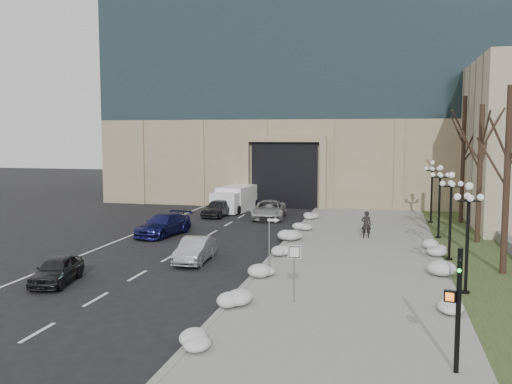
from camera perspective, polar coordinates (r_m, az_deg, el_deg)
ground at (r=20.45m, az=-1.90°, el=-13.42°), size 160.00×160.00×0.00m
sidewalk at (r=33.37m, az=10.20°, el=-5.79°), size 9.00×40.00×0.12m
curb at (r=33.86m, az=2.54°, el=-5.52°), size 0.30×40.00×0.14m
grass_strip at (r=33.72m, az=21.36°, el=-6.00°), size 4.00×40.00×0.10m
stone_wall at (r=35.94m, az=24.08°, el=-4.91°), size 0.50×30.00×0.70m
office_tower at (r=63.72m, az=6.69°, el=16.46°), size 40.00×24.70×36.00m
car_a at (r=27.43m, az=-19.29°, el=-7.38°), size 2.07×3.86×1.25m
car_b at (r=30.29m, az=-6.13°, el=-5.79°), size 1.55×3.99×1.29m
car_c at (r=38.34m, az=-9.25°, el=-3.27°), size 2.90×5.21×1.43m
car_d at (r=45.24m, az=1.31°, el=-1.78°), size 2.90×5.42×1.45m
car_e at (r=46.53m, az=-3.85°, el=-1.61°), size 2.01×4.26×1.41m
pedestrian at (r=36.98m, az=10.96°, el=-3.21°), size 0.67×0.48×1.74m
box_truck at (r=50.18m, az=-2.00°, el=-0.68°), size 2.94×6.88×2.12m
one_way_sign at (r=27.94m, az=1.66°, el=-3.44°), size 1.01×0.27×2.70m
keep_sign at (r=22.49m, az=3.86°, el=-6.95°), size 0.51×0.18×2.41m
traffic_signal at (r=17.01m, az=19.45°, el=-11.38°), size 0.62×0.83×3.64m
snow_clump_a at (r=18.49m, az=-5.65°, el=-14.60°), size 1.10×1.60×0.36m
snow_clump_b at (r=22.63m, az=-2.52°, el=-10.71°), size 1.10×1.60×0.36m
snow_clump_c at (r=26.94m, az=0.53°, el=-7.99°), size 1.10×1.60×0.36m
snow_clump_d at (r=31.54m, az=2.91°, el=-5.94°), size 1.10×1.60×0.36m
snow_clump_e at (r=35.57m, az=3.51°, el=-4.59°), size 1.10×1.60×0.36m
snow_clump_f at (r=39.65m, az=4.49°, el=-3.51°), size 1.10×1.60×0.36m
snow_clump_g at (r=44.64m, az=5.67°, el=-2.47°), size 1.10×1.60×0.36m
snow_clump_h at (r=22.96m, az=18.95°, el=-10.78°), size 1.10×1.60×0.36m
snow_clump_i at (r=28.10m, az=18.24°, el=-7.70°), size 1.10×1.60×0.36m
snow_clump_j at (r=34.35m, az=17.30°, el=-5.23°), size 1.10×1.60×0.36m
snow_clump_k at (r=33.00m, az=17.46°, el=-5.68°), size 1.10×1.60×0.36m
lamppost_a at (r=25.16m, az=20.43°, el=-2.91°), size 1.18×1.18×4.76m
lamppost_b at (r=31.55m, az=18.91°, el=-1.14°), size 1.18×1.18×4.76m
lamppost_c at (r=37.99m, az=17.90°, el=0.03°), size 1.18×1.18×4.76m
lamppost_d at (r=44.44m, az=17.18°, el=0.86°), size 1.18×1.18×4.76m
tree_near at (r=29.21m, az=23.90°, el=3.55°), size 3.20×3.20×9.00m
tree_mid at (r=37.10m, az=21.54°, el=3.53°), size 3.20×3.20×8.50m
tree_far at (r=45.01m, az=20.05°, el=4.75°), size 3.20×3.20×9.50m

